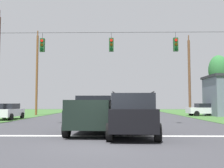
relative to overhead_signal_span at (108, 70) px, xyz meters
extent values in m
plane|color=#3D3D42|center=(0.03, -8.41, -3.90)|extent=(120.00, 120.00, 0.00)
cube|color=white|center=(0.03, -5.64, -3.89)|extent=(16.03, 0.45, 0.01)
cube|color=white|center=(0.03, 0.36, -3.89)|extent=(2.50, 0.15, 0.01)
cube|color=white|center=(0.03, 8.14, -3.89)|extent=(2.50, 0.15, 0.01)
cube|color=white|center=(0.03, 16.11, -3.89)|extent=(2.50, 0.15, 0.01)
cylinder|color=black|center=(-0.02, 0.00, 2.65)|extent=(18.39, 0.02, 0.02)
cylinder|color=black|center=(-4.67, 0.00, 2.45)|extent=(0.02, 0.02, 0.41)
cube|color=#19471E|center=(-4.67, 0.00, 1.76)|extent=(0.32, 0.24, 0.95)
cylinder|color=red|center=(-4.67, -0.14, 2.06)|extent=(0.20, 0.04, 0.20)
cylinder|color=#352203|center=(-4.67, -0.14, 1.76)|extent=(0.20, 0.04, 0.20)
cylinder|color=black|center=(-4.67, -0.14, 1.46)|extent=(0.20, 0.04, 0.20)
cylinder|color=black|center=(0.22, 0.00, 2.45)|extent=(0.02, 0.02, 0.41)
cube|color=#19471E|center=(0.22, 0.00, 1.76)|extent=(0.32, 0.24, 0.95)
cylinder|color=red|center=(0.22, -0.14, 2.06)|extent=(0.20, 0.04, 0.20)
cylinder|color=#352203|center=(0.22, -0.14, 1.76)|extent=(0.20, 0.04, 0.20)
cylinder|color=black|center=(0.22, -0.14, 1.46)|extent=(0.20, 0.04, 0.20)
cylinder|color=black|center=(4.74, 0.00, 2.45)|extent=(0.02, 0.02, 0.41)
cube|color=#19471E|center=(4.74, 0.00, 1.76)|extent=(0.32, 0.24, 0.95)
cylinder|color=red|center=(4.74, -0.14, 2.06)|extent=(0.20, 0.04, 0.20)
cylinder|color=#352203|center=(4.74, -0.14, 1.76)|extent=(0.20, 0.04, 0.20)
cylinder|color=black|center=(4.74, -0.14, 1.46)|extent=(0.20, 0.04, 0.20)
cube|color=black|center=(-0.60, -4.48, -3.07)|extent=(2.23, 5.48, 0.85)
cube|color=black|center=(-0.58, -3.84, -2.30)|extent=(1.93, 1.98, 0.70)
cube|color=black|center=(-1.60, -5.79, -2.42)|extent=(0.20, 2.38, 0.45)
cube|color=black|center=(0.28, -5.87, -2.42)|extent=(0.20, 2.38, 0.45)
cube|color=black|center=(-0.72, -7.13, -2.42)|extent=(1.96, 0.18, 0.45)
cylinder|color=black|center=(-1.52, -2.61, -3.50)|extent=(0.31, 0.81, 0.80)
cylinder|color=black|center=(0.47, -2.69, -3.50)|extent=(0.31, 0.81, 0.80)
cylinder|color=black|center=(-1.68, -6.28, -3.50)|extent=(0.31, 0.81, 0.80)
cylinder|color=black|center=(0.32, -6.36, -3.50)|extent=(0.31, 0.81, 0.80)
cube|color=black|center=(1.35, -5.89, -3.04)|extent=(2.15, 4.88, 0.95)
cube|color=black|center=(1.35, -6.04, -2.24)|extent=(1.93, 3.27, 0.65)
cylinder|color=black|center=(0.50, -6.00, -1.87)|extent=(0.16, 2.72, 0.05)
cylinder|color=black|center=(2.20, -6.07, -1.87)|extent=(0.16, 2.72, 0.05)
cylinder|color=black|center=(0.45, -4.21, -3.52)|extent=(0.29, 0.77, 0.76)
cylinder|color=black|center=(2.40, -4.30, -3.52)|extent=(0.29, 0.77, 0.76)
cylinder|color=black|center=(0.31, -7.48, -3.52)|extent=(0.29, 0.77, 0.76)
cylinder|color=black|center=(2.26, -7.56, -3.52)|extent=(0.29, 0.77, 0.76)
cube|color=silver|center=(11.33, 14.01, -3.23)|extent=(4.43, 2.15, 0.70)
cube|color=black|center=(11.33, 14.01, -2.63)|extent=(2.23, 1.79, 0.50)
cylinder|color=black|center=(9.99, 13.00, -3.58)|extent=(0.66, 0.27, 0.64)
cylinder|color=black|center=(9.84, 14.79, -3.58)|extent=(0.66, 0.27, 0.64)
cylinder|color=black|center=(12.82, 13.23, -3.58)|extent=(0.66, 0.27, 0.64)
cylinder|color=black|center=(12.67, 15.03, -3.58)|extent=(0.66, 0.27, 0.64)
cube|color=silver|center=(-9.68, 6.36, -3.23)|extent=(1.85, 4.32, 0.70)
cube|color=black|center=(-9.68, 6.36, -2.63)|extent=(1.65, 2.12, 0.50)
cylinder|color=black|center=(-10.59, 7.77, -3.58)|extent=(0.23, 0.64, 0.64)
cylinder|color=black|center=(-8.79, 7.79, -3.58)|extent=(0.23, 0.64, 0.64)
cylinder|color=black|center=(-8.76, 4.95, -3.58)|extent=(0.23, 0.64, 0.64)
cylinder|color=brown|center=(10.10, 16.20, 1.01)|extent=(0.33, 0.33, 9.82)
cube|color=brown|center=(10.10, 16.20, 5.52)|extent=(0.12, 0.12, 2.17)
cylinder|color=#B2B7BC|center=(10.10, 17.07, 5.64)|extent=(0.08, 0.08, 0.12)
cylinder|color=#B2B7BC|center=(10.10, 15.33, 5.64)|extent=(0.08, 0.08, 0.12)
cylinder|color=#B2B7BC|center=(-9.78, 5.11, 4.95)|extent=(0.08, 0.08, 0.12)
cylinder|color=#B2B7BC|center=(-9.78, 5.16, 4.05)|extent=(0.08, 0.08, 0.12)
cylinder|color=brown|center=(-9.73, 15.36, 1.27)|extent=(0.28, 0.28, 10.34)
cube|color=brown|center=(-9.73, 15.36, 6.04)|extent=(0.12, 0.12, 2.13)
cylinder|color=#B2B7BC|center=(-9.73, 16.21, 6.16)|extent=(0.08, 0.08, 0.12)
cylinder|color=#B2B7BC|center=(-9.73, 14.51, 6.16)|extent=(0.08, 0.08, 0.12)
cylinder|color=brown|center=(14.38, 17.39, -1.45)|extent=(0.28, 0.28, 4.90)
ellipsoid|color=#307437|center=(14.38, 17.39, 2.12)|extent=(2.65, 2.65, 4.05)
camera|label=1|loc=(0.61, -18.33, -2.33)|focal=42.34mm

